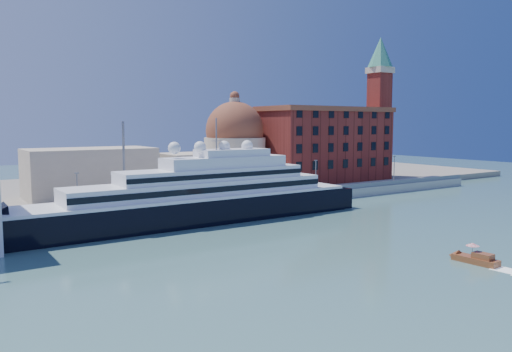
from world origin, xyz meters
TOP-DOWN VIEW (x-y plane):
  - ground at (0.00, 0.00)m, footprint 400.00×400.00m
  - quay at (0.00, 34.00)m, footprint 180.00×10.00m
  - land at (0.00, 75.00)m, footprint 260.00×72.00m
  - quay_fence at (0.00, 29.50)m, footprint 180.00×0.10m
  - superyacht at (-11.77, 23.00)m, footprint 82.97×11.50m
  - water_taxi at (10.97, -26.53)m, footprint 2.55×6.53m
  - warehouse at (52.00, 52.00)m, footprint 43.00×19.00m
  - campanile at (76.00, 52.00)m, footprint 8.40×8.40m
  - church at (6.39, 57.72)m, footprint 66.00×18.00m
  - lamp_posts at (-12.67, 32.27)m, footprint 120.80×2.40m

SIDE VIEW (x-z plane):
  - ground at x=0.00m, z-range 0.00..0.00m
  - water_taxi at x=10.97m, z-range -0.79..2.25m
  - land at x=0.00m, z-range 0.00..2.00m
  - quay at x=0.00m, z-range 0.00..2.50m
  - quay_fence at x=0.00m, z-range 2.50..3.70m
  - superyacht at x=-11.77m, z-range -8.12..16.68m
  - lamp_posts at x=-12.67m, z-range 0.84..18.84m
  - church at x=6.39m, z-range -1.84..23.66m
  - warehouse at x=52.00m, z-range 2.16..25.41m
  - campanile at x=76.00m, z-range 5.26..52.26m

